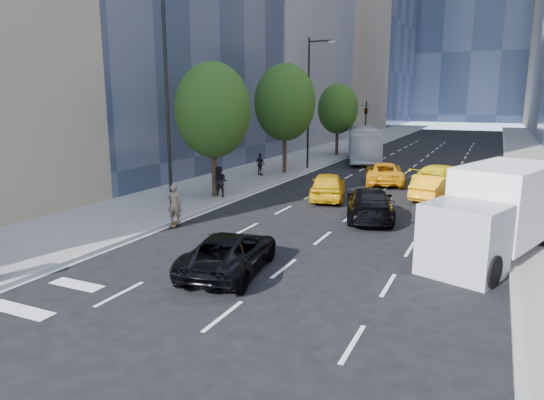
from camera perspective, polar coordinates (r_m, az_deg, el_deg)
The scene contains 20 objects.
ground at distance 16.86m, azimuth -1.76°, elevation -7.58°, with size 160.00×160.00×0.00m, color black.
sidewalk_left at distance 47.39m, azimuth 4.78°, elevation 5.12°, with size 6.00×120.00×0.15m, color slate.
sidewalk_right at distance 44.64m, azimuth 28.37°, elevation 3.32°, with size 4.00×120.00×0.15m, color slate.
lamp_near at distance 22.65m, azimuth -11.90°, elevation 12.13°, with size 2.13×0.22×10.00m.
lamp_far at distance 38.63m, azimuth 4.56°, elevation 12.13°, with size 2.13×0.22×10.00m.
tree_near at distance 27.29m, azimuth -6.98°, elevation 10.44°, with size 4.20×4.20×7.46m.
tree_mid at distance 36.17m, azimuth 1.53°, elevation 11.40°, with size 4.50×4.50×7.99m.
tree_far at distance 48.39m, azimuth 7.75°, elevation 10.60°, with size 3.90×3.90×6.92m.
traffic_signal at distance 55.89m, azimuth 11.01°, elevation 10.25°, with size 2.48×0.53×5.20m.
skateboarder at distance 21.93m, azimuth -11.39°, elevation -0.79°, with size 0.65×0.43×1.80m, color brown.
black_sedan_lincoln at distance 16.04m, azimuth -4.99°, elevation -6.15°, with size 2.20×4.77×1.33m, color black.
black_sedan_mercedes at distance 23.32m, azimuth 11.41°, elevation -0.38°, with size 2.13×5.24×1.52m, color black.
taxi_a at distance 27.48m, azimuth 6.60°, elevation 1.67°, with size 1.85×4.60×1.57m, color #D39A0B.
taxi_b at distance 28.78m, azimuth 18.62°, elevation 1.42°, with size 1.48×4.25×1.40m, color #FF990D.
taxi_c at distance 33.25m, azimuth 13.08°, elevation 3.10°, with size 2.39×5.18×1.44m, color orange.
taxi_d at distance 32.20m, azimuth 19.34°, elevation 2.57°, with size 2.18×5.37×1.56m, color yellow.
city_bus at distance 45.21m, azimuth 10.76°, elevation 6.47°, with size 2.55×10.89×3.03m, color silver.
box_truck at distance 18.91m, azimuth 24.76°, elevation -1.32°, with size 4.59×7.23×3.26m.
pedestrian_a at distance 27.40m, azimuth -6.14°, elevation 2.13°, with size 0.84×0.65×1.72m, color black.
pedestrian_b at distance 35.09m, azimuth -1.39°, elevation 4.23°, with size 0.94×0.39×1.60m, color black.
Camera 1 is at (7.15, -14.20, 5.62)m, focal length 32.00 mm.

